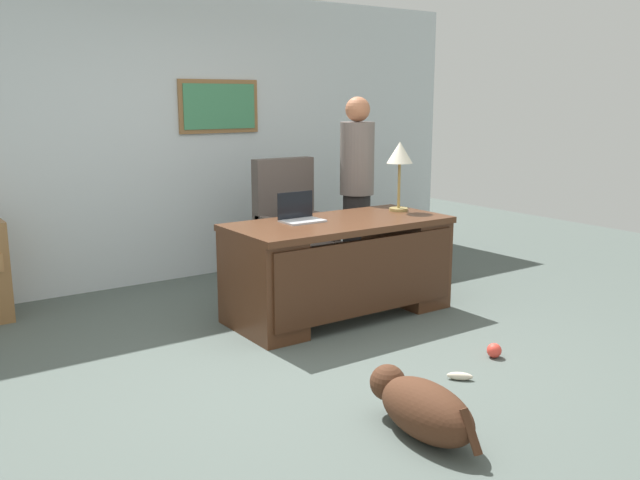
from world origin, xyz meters
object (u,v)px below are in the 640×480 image
(dog_lying, at_px, (421,407))
(laptop, at_px, (299,214))
(person_standing, at_px, (357,187))
(dog_toy_bone, at_px, (460,376))
(desk, at_px, (341,265))
(dog_toy_ball, at_px, (494,350))
(armchair, at_px, (293,233))
(desk_lamp, at_px, (400,157))

(dog_lying, height_order, laptop, laptop)
(person_standing, xyz_separation_m, laptop, (-1.05, -0.63, -0.07))
(person_standing, xyz_separation_m, dog_lying, (-1.62, -2.65, -0.74))
(person_standing, height_order, dog_toy_bone, person_standing)
(desk, xyz_separation_m, person_standing, (0.78, 0.81, 0.48))
(laptop, bearing_deg, dog_lying, -105.65)
(desk, bearing_deg, person_standing, 46.01)
(laptop, bearing_deg, dog_toy_ball, -68.75)
(armchair, xyz_separation_m, dog_lying, (-0.98, -2.76, -0.36))
(laptop, relative_size, desk_lamp, 0.55)
(dog_lying, distance_m, dog_toy_bone, 0.80)
(desk, distance_m, dog_toy_bone, 1.52)
(dog_toy_ball, bearing_deg, dog_lying, -155.90)
(armchair, relative_size, laptop, 3.69)
(desk, relative_size, armchair, 1.50)
(desk_lamp, height_order, dog_toy_ball, desk_lamp)
(desk, height_order, dog_toy_ball, desk)
(person_standing, relative_size, dog_toy_ball, 17.46)
(dog_toy_ball, bearing_deg, laptop, 111.25)
(desk, distance_m, dog_toy_ball, 1.41)
(person_standing, distance_m, dog_lying, 3.19)
(armchair, relative_size, person_standing, 0.68)
(desk, height_order, armchair, armchair)
(armchair, distance_m, desk_lamp, 1.22)
(desk, height_order, dog_lying, desk)
(desk_lamp, bearing_deg, dog_toy_bone, -118.37)
(desk, xyz_separation_m, desk_lamp, (0.70, 0.12, 0.81))
(dog_toy_ball, height_order, dog_toy_bone, dog_toy_ball)
(armchair, bearing_deg, laptop, -118.86)
(armchair, xyz_separation_m, person_standing, (0.64, -0.12, 0.38))
(desk_lamp, distance_m, dog_toy_ball, 1.91)
(laptop, xyz_separation_m, desk_lamp, (0.97, -0.06, 0.40))
(desk, xyz_separation_m, laptop, (-0.27, 0.18, 0.41))
(armchair, bearing_deg, dog_toy_ball, -85.53)
(armchair, distance_m, dog_toy_bone, 2.45)
(armchair, height_order, dog_toy_ball, armchair)
(person_standing, bearing_deg, dog_toy_bone, -112.41)
(person_standing, bearing_deg, armchair, 169.85)
(dog_lying, relative_size, desk_lamp, 1.37)
(laptop, xyz_separation_m, dog_toy_bone, (0.12, -1.64, -0.81))
(dog_lying, bearing_deg, person_standing, 58.54)
(armchair, relative_size, dog_toy_ball, 11.91)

